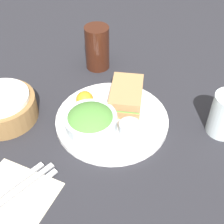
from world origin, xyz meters
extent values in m
plane|color=#232328|center=(0.00, 0.00, 0.00)|extent=(4.00, 4.00, 0.00)
cylinder|color=white|center=(0.00, 0.00, 0.01)|extent=(0.29, 0.29, 0.02)
cube|color=#A37A4C|center=(0.07, -0.01, 0.03)|extent=(0.15, 0.12, 0.02)
cube|color=#6BB24C|center=(0.07, -0.01, 0.04)|extent=(0.14, 0.11, 0.01)
cube|color=#A37A4C|center=(0.07, -0.01, 0.06)|extent=(0.15, 0.12, 0.02)
cylinder|color=silver|center=(-0.06, 0.03, 0.04)|extent=(0.13, 0.13, 0.05)
ellipsoid|color=#4C8438|center=(-0.06, 0.03, 0.05)|extent=(0.12, 0.12, 0.06)
cylinder|color=#99999E|center=(-0.03, -0.06, 0.03)|extent=(0.05, 0.05, 0.03)
sphere|color=orange|center=(0.01, 0.08, 0.04)|extent=(0.05, 0.05, 0.05)
cylinder|color=#38190F|center=(0.21, 0.14, 0.07)|extent=(0.07, 0.07, 0.14)
cylinder|color=olive|center=(-0.10, 0.26, 0.03)|extent=(0.17, 0.17, 0.06)
cylinder|color=white|center=(-0.10, 0.26, 0.07)|extent=(0.15, 0.15, 0.01)
cube|color=beige|center=(-0.28, 0.10, 0.00)|extent=(0.13, 0.16, 0.00)
cube|color=#B2B2B7|center=(-0.29, 0.08, 0.01)|extent=(0.19, 0.07, 0.01)
cube|color=#B2B2B7|center=(-0.28, 0.10, 0.01)|extent=(0.20, 0.08, 0.01)
cube|color=#B2B2B7|center=(-0.27, 0.11, 0.01)|extent=(0.17, 0.07, 0.01)
camera|label=1|loc=(-0.52, -0.24, 0.58)|focal=50.00mm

